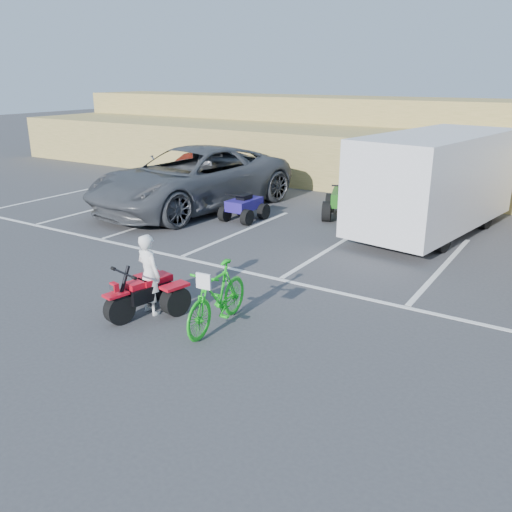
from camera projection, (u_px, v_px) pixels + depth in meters
The scene contains 11 objects.
ground at pixel (210, 321), 9.42m from camera, with size 100.00×100.00×0.00m, color #3B3B3E.
parking_stripes at pixel (349, 264), 12.23m from camera, with size 28.00×5.16×0.01m.
grass_embankment at pixel (446, 146), 21.36m from camera, with size 40.00×8.50×3.10m.
red_trike_atv at pixel (145, 315), 9.68m from camera, with size 1.07×1.42×0.92m, color red, non-canonical shape.
rider at pixel (149, 274), 9.55m from camera, with size 0.53×0.35×1.47m, color white.
green_dirt_bike at pixel (217, 296), 9.05m from camera, with size 0.52×1.85×1.11m, color #14BF19.
grey_pickup at pixel (192, 179), 17.08m from camera, with size 3.20×6.94×1.93m, color #424549.
red_car at pixel (197, 168), 20.77m from camera, with size 1.62×4.03×1.37m, color maroon.
cargo_trailer at pixel (435, 180), 14.26m from camera, with size 3.15×5.97×2.65m.
quad_atv_blue at pixel (244, 220), 15.99m from camera, with size 0.98×1.31×0.86m, color navy, non-canonical shape.
quad_atv_green at pixel (345, 217), 16.29m from camera, with size 1.27×1.70×1.11m, color #1A5A14, non-canonical shape.
Camera 1 is at (5.27, -6.81, 4.07)m, focal length 38.00 mm.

